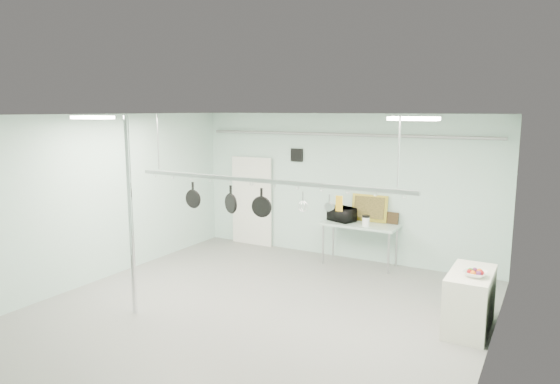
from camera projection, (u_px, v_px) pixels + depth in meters
The scene contains 25 objects.
floor at pixel (243, 320), 7.85m from camera, with size 8.00×8.00×0.00m, color gray.
ceiling at pixel (240, 116), 7.33m from camera, with size 7.00×8.00×0.02m, color silver.
back_wall at pixel (341, 186), 11.02m from camera, with size 7.00×0.02×3.20m, color #A9CBBF.
right_wall at pixel (487, 253), 5.91m from camera, with size 0.02×8.00×3.20m, color #A9CBBF.
door at pixel (252, 202), 12.18m from camera, with size 1.10×0.10×2.20m, color silver.
wall_vent at pixel (297, 155), 11.43m from camera, with size 0.30×0.04×0.30m, color black.
conduit_pipe at pixel (341, 134), 10.76m from camera, with size 0.07×0.07×6.60m, color gray.
chrome_pole at pixel (131, 217), 7.89m from camera, with size 0.08×0.08×3.20m, color silver.
prep_table at pixel (360, 227), 10.52m from camera, with size 1.60×0.70×0.91m.
side_cabinet at pixel (470, 301), 7.47m from camera, with size 0.60×1.20×0.90m, color silver.
pot_rack at pixel (263, 179), 7.65m from camera, with size 4.80×0.06×1.00m.
light_panel_left at pixel (93, 117), 7.70m from camera, with size 0.65×0.30×0.05m, color white.
light_panel_right at pixel (414, 119), 6.69m from camera, with size 0.65×0.30×0.05m, color white.
microwave at pixel (342, 214), 10.72m from camera, with size 0.56×0.38×0.31m, color black.
coffee_canister at pixel (366, 222), 10.25m from camera, with size 0.14×0.14×0.19m, color white.
painting_large at pixel (370, 208), 10.68m from camera, with size 0.78×0.05×0.58m, color gold.
painting_small at pixel (391, 218), 10.47m from camera, with size 0.30×0.04×0.25m, color black.
fruit_bowl at pixel (475, 274), 7.18m from camera, with size 0.33×0.33×0.08m, color white.
skillet_left at pixel (193, 195), 8.36m from camera, with size 0.31×0.06×0.44m, color black, non-canonical shape.
skillet_mid at pixel (231, 199), 7.99m from camera, with size 0.33×0.06×0.44m, color black, non-canonical shape.
skillet_right at pixel (261, 202), 7.72m from camera, with size 0.33×0.06×0.44m, color black, non-canonical shape.
whisk at pixel (303, 201), 7.36m from camera, with size 0.15×0.15×0.29m, color #B5B6BA, non-canonical shape.
grater at pixel (339, 203), 7.08m from camera, with size 0.10×0.02×0.24m, color gold, non-canonical shape.
saucepan at pixel (329, 202), 7.15m from camera, with size 0.13×0.08×0.24m, color #B5B6BA, non-canonical shape.
fruit_cluster at pixel (475, 271), 7.18m from camera, with size 0.24×0.24×0.09m, color #9B0E11, non-canonical shape.
Camera 1 is at (4.13, -6.18, 3.28)m, focal length 32.00 mm.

